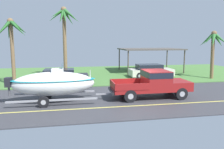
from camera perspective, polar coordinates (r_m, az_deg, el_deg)
ground at (r=22.55m, az=0.42°, el=-0.77°), size 36.00×22.00×0.11m
pickup_truck_towing at (r=14.61m, az=11.50°, el=-2.12°), size 5.46×2.01×1.85m
boat_on_trailer at (r=13.63m, az=-15.43°, el=-2.35°), size 6.30×2.25×2.45m
parked_sedan_near at (r=19.12m, az=-13.46°, el=-0.68°), size 4.55×1.88×1.38m
parked_sedan_far at (r=22.87m, az=10.31°, el=0.96°), size 4.55×1.93×1.38m
carport_awning at (r=26.87m, az=10.16°, el=6.62°), size 7.25×5.24×2.90m
palm_tree_near_left at (r=22.55m, az=-12.60°, el=13.15°), size 3.22×2.86×7.23m
palm_tree_near_right at (r=19.65m, az=-25.36°, el=9.60°), size 2.75×2.93×5.65m
palm_tree_mid at (r=23.70m, az=25.61°, el=7.57°), size 2.35×2.78×4.83m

